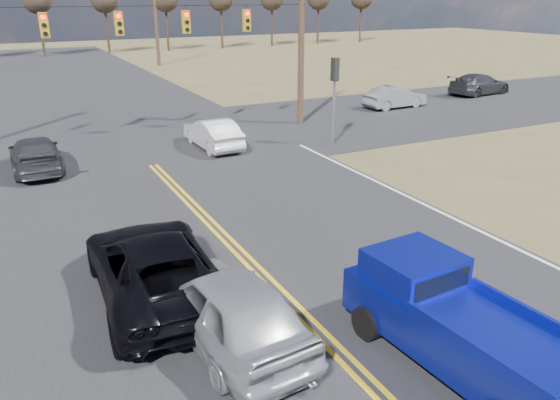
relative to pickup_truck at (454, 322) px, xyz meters
name	(u,v)px	position (x,y,z in m)	size (l,w,h in m)	color
ground	(345,360)	(-1.71, 0.93, -0.88)	(160.00, 160.00, 0.00)	brown
road_main	(183,197)	(-1.71, 10.93, -0.88)	(14.00, 120.00, 0.02)	#28282B
road_cross	(131,143)	(-1.71, 18.93, -0.88)	(120.00, 12.00, 0.02)	#28282B
signal_gantry	(132,29)	(-1.21, 18.72, 4.19)	(19.60, 4.83, 10.00)	#473323
utility_poles	(124,26)	(-1.71, 17.93, 4.35)	(19.60, 58.32, 10.00)	#473323
treeline	(85,9)	(-1.71, 27.89, 4.82)	(87.00, 117.80, 7.40)	#33261C
pickup_truck	(454,322)	(0.00, 0.00, 0.00)	(2.20, 4.93, 1.81)	black
silver_suv	(228,306)	(-3.43, 2.53, -0.10)	(1.85, 4.59, 1.57)	#A8ABB0
black_suv	(154,266)	(-4.26, 4.88, -0.11)	(2.53, 5.49, 1.53)	black
white_car_queue	(213,133)	(1.43, 16.43, -0.21)	(1.41, 4.05, 1.33)	white
dgrey_car_queue	(35,154)	(-5.90, 16.43, -0.23)	(1.82, 4.49, 1.30)	#37383D
cross_car_east_near	(395,97)	(14.43, 20.03, -0.22)	(3.97, 1.39, 1.31)	gray
cross_car_east_far	(479,84)	(22.54, 21.18, -0.17)	(4.87, 1.98, 1.41)	#323237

